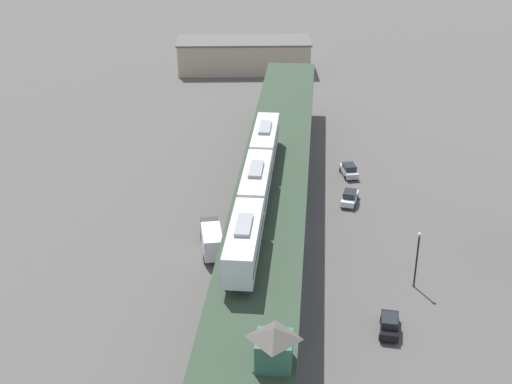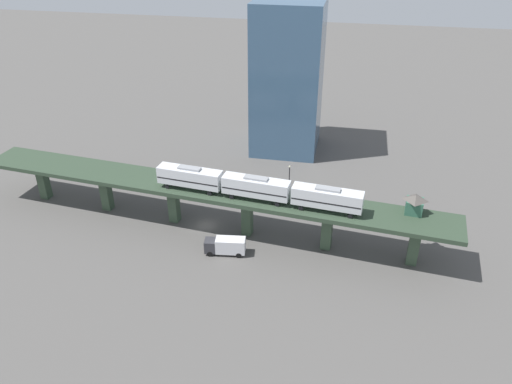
{
  "view_description": "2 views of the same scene",
  "coord_description": "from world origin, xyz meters",
  "px_view_note": "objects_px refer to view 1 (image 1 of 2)",
  "views": [
    {
      "loc": [
        -3.8,
        -80.92,
        44.94
      ],
      "look_at": [
        -2.54,
        -10.45,
        10.21
      ],
      "focal_mm": 50.0,
      "sensor_mm": 36.0,
      "label": 1
    },
    {
      "loc": [
        -77.15,
        -25.28,
        54.07
      ],
      "look_at": [
        -2.54,
        -10.45,
        10.21
      ],
      "focal_mm": 35.0,
      "sensor_mm": 36.0,
      "label": 2
    }
  ],
  "objects_px": {
    "signal_hut": "(274,345)",
    "warehouse_building": "(244,55)",
    "subway_train": "(256,184)",
    "street_lamp": "(417,255)",
    "street_car_silver": "(349,170)",
    "street_car_white": "(350,197)",
    "street_car_black": "(390,324)",
    "delivery_truck": "(212,239)"
  },
  "relations": [
    {
      "from": "street_car_white",
      "to": "delivery_truck",
      "type": "bearing_deg",
      "value": -145.96
    },
    {
      "from": "street_lamp",
      "to": "warehouse_building",
      "type": "height_order",
      "value": "street_lamp"
    },
    {
      "from": "warehouse_building",
      "to": "street_car_black",
      "type": "bearing_deg",
      "value": -81.09
    },
    {
      "from": "subway_train",
      "to": "delivery_truck",
      "type": "height_order",
      "value": "subway_train"
    },
    {
      "from": "subway_train",
      "to": "signal_hut",
      "type": "height_order",
      "value": "subway_train"
    },
    {
      "from": "street_car_white",
      "to": "street_lamp",
      "type": "height_order",
      "value": "street_lamp"
    },
    {
      "from": "signal_hut",
      "to": "street_car_white",
      "type": "relative_size",
      "value": 0.75
    },
    {
      "from": "street_car_silver",
      "to": "warehouse_building",
      "type": "bearing_deg",
      "value": 105.78
    },
    {
      "from": "street_car_white",
      "to": "street_car_silver",
      "type": "height_order",
      "value": "same"
    },
    {
      "from": "delivery_truck",
      "to": "street_car_black",
      "type": "bearing_deg",
      "value": -41.07
    },
    {
      "from": "subway_train",
      "to": "street_car_black",
      "type": "height_order",
      "value": "subway_train"
    },
    {
      "from": "street_car_silver",
      "to": "street_lamp",
      "type": "bearing_deg",
      "value": -83.55
    },
    {
      "from": "signal_hut",
      "to": "street_car_black",
      "type": "xyz_separation_m",
      "value": [
        12.47,
        15.22,
        -9.57
      ]
    },
    {
      "from": "signal_hut",
      "to": "street_lamp",
      "type": "xyz_separation_m",
      "value": [
        16.8,
        23.41,
        -6.4
      ]
    },
    {
      "from": "signal_hut",
      "to": "warehouse_building",
      "type": "relative_size",
      "value": 0.12
    },
    {
      "from": "street_car_black",
      "to": "street_lamp",
      "type": "distance_m",
      "value": 9.78
    },
    {
      "from": "street_car_silver",
      "to": "warehouse_building",
      "type": "height_order",
      "value": "warehouse_building"
    },
    {
      "from": "street_car_black",
      "to": "street_car_silver",
      "type": "height_order",
      "value": "same"
    },
    {
      "from": "subway_train",
      "to": "delivery_truck",
      "type": "distance_m",
      "value": 11.73
    },
    {
      "from": "street_lamp",
      "to": "warehouse_building",
      "type": "xyz_separation_m",
      "value": [
        -18.85,
        84.44,
        -0.7
      ]
    },
    {
      "from": "subway_train",
      "to": "warehouse_building",
      "type": "relative_size",
      "value": 1.3
    },
    {
      "from": "street_car_silver",
      "to": "street_car_black",
      "type": "bearing_deg",
      "value": -91.48
    },
    {
      "from": "delivery_truck",
      "to": "street_lamp",
      "type": "xyz_separation_m",
      "value": [
        22.99,
        -8.08,
        2.35
      ]
    },
    {
      "from": "street_car_silver",
      "to": "street_lamp",
      "type": "relative_size",
      "value": 0.66
    },
    {
      "from": "subway_train",
      "to": "signal_hut",
      "type": "distance_m",
      "value": 27.09
    },
    {
      "from": "signal_hut",
      "to": "street_lamp",
      "type": "relative_size",
      "value": 0.51
    },
    {
      "from": "delivery_truck",
      "to": "street_car_white",
      "type": "bearing_deg",
      "value": 34.04
    },
    {
      "from": "subway_train",
      "to": "street_lamp",
      "type": "bearing_deg",
      "value": -11.69
    },
    {
      "from": "subway_train",
      "to": "warehouse_building",
      "type": "xyz_separation_m",
      "value": [
        -1.16,
        80.79,
        -7.84
      ]
    },
    {
      "from": "street_car_white",
      "to": "warehouse_building",
      "type": "distance_m",
      "value": 65.49
    },
    {
      "from": "signal_hut",
      "to": "warehouse_building",
      "type": "height_order",
      "value": "signal_hut"
    },
    {
      "from": "subway_train",
      "to": "street_lamp",
      "type": "relative_size",
      "value": 5.37
    },
    {
      "from": "street_car_white",
      "to": "warehouse_building",
      "type": "xyz_separation_m",
      "value": [
        -14.39,
        63.84,
        2.47
      ]
    },
    {
      "from": "subway_train",
      "to": "signal_hut",
      "type": "bearing_deg",
      "value": -88.12
    },
    {
      "from": "subway_train",
      "to": "street_car_black",
      "type": "relative_size",
      "value": 7.97
    },
    {
      "from": "delivery_truck",
      "to": "warehouse_building",
      "type": "distance_m",
      "value": 76.49
    },
    {
      "from": "signal_hut",
      "to": "street_car_black",
      "type": "bearing_deg",
      "value": 50.68
    },
    {
      "from": "street_car_white",
      "to": "street_car_silver",
      "type": "relative_size",
      "value": 1.03
    },
    {
      "from": "street_car_silver",
      "to": "street_lamp",
      "type": "distance_m",
      "value": 29.96
    },
    {
      "from": "street_car_black",
      "to": "street_car_white",
      "type": "bearing_deg",
      "value": 90.25
    },
    {
      "from": "subway_train",
      "to": "street_car_black",
      "type": "bearing_deg",
      "value": -41.55
    },
    {
      "from": "signal_hut",
      "to": "street_lamp",
      "type": "distance_m",
      "value": 29.51
    }
  ]
}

